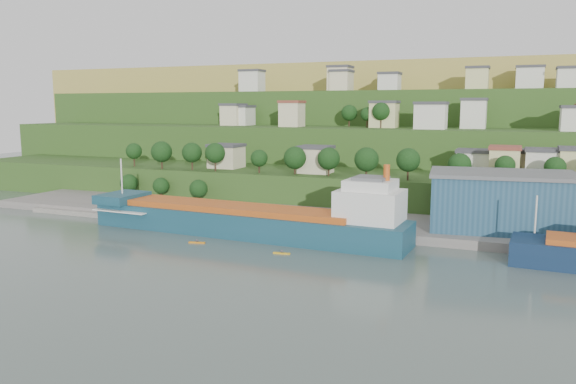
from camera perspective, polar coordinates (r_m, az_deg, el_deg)
The scene contains 10 objects.
ground at distance 117.11m, azimuth -3.24°, elevation -5.72°, with size 500.00×500.00×0.00m, color #45544D.
quay at distance 136.70m, azimuth 9.49°, elevation -3.73°, with size 220.00×26.00×4.00m, color slate.
pebble_beach at distance 164.60m, azimuth -17.42°, elevation -1.91°, with size 40.00×18.00×2.40m, color slate.
hillside at distance 277.01m, azimuth 11.88°, elevation 2.48°, with size 360.00×210.60×96.00m.
cargo_ship_near at distance 127.69m, azimuth -3.52°, elevation -3.07°, with size 76.81×15.91×19.60m.
warehouse at distance 133.12m, azimuth 20.89°, elevation -0.83°, with size 32.82×22.15×12.80m.
caravan at distance 158.60m, azimuth -16.56°, elevation -1.32°, with size 5.85×2.44×2.73m, color silver.
dinghy at distance 157.10m, azimuth -14.30°, elevation -1.67°, with size 3.99×1.50×0.80m, color silver.
kayak_orange at distance 122.72m, azimuth -9.24°, elevation -5.02°, with size 3.63×1.46×0.90m.
kayak_yellow at distance 112.47m, azimuth -0.64°, elevation -6.18°, with size 3.52×1.00×0.87m.
Camera 1 is at (48.74, -102.44, 29.08)m, focal length 35.00 mm.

